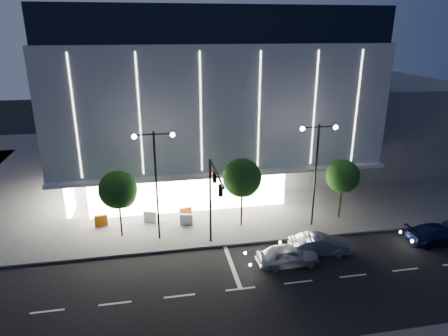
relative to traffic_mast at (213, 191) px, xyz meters
The scene contains 17 objects.
ground 6.12m from the traffic_mast, 106.66° to the right, with size 160.00×160.00×0.00m, color black.
sidewalk_museum 21.62m from the traffic_mast, 79.04° to the left, with size 70.00×40.00×0.15m, color #474747.
museum 19.54m from the traffic_mast, 84.04° to the left, with size 30.00×25.80×18.00m.
annex_building 32.43m from the traffic_mast, 39.57° to the left, with size 16.00×20.00×10.00m, color #4C4C51.
traffic_mast is the anchor object (origin of this frame).
street_lamp_west 4.89m from the traffic_mast, 146.35° to the left, with size 3.16×0.36×9.00m.
street_lamp_east 9.43m from the traffic_mast, 16.48° to the left, with size 3.16×0.36×9.00m.
tree_left 7.95m from the traffic_mast, 152.16° to the left, with size 3.02×3.02×5.72m.
tree_mid 4.82m from the traffic_mast, 50.58° to the left, with size 3.25×3.25×6.15m.
tree_right 12.63m from the traffic_mast, 17.02° to the left, with size 2.91×2.91×5.51m.
car_lead 7.06m from the traffic_mast, 28.25° to the right, with size 1.82×4.53×1.55m, color #A8AAB0.
car_second 9.08m from the traffic_mast, 11.45° to the right, with size 1.58×4.53×1.49m, color #97999E.
car_third 18.43m from the traffic_mast, ahead, with size 2.10×5.17×1.50m, color #111941.
barrier_a 11.40m from the traffic_mast, 147.02° to the left, with size 1.10×0.25×1.00m, color #D6590B.
barrier_b 8.60m from the traffic_mast, 129.46° to the left, with size 1.10×0.25×1.00m, color white.
barrier_c 7.50m from the traffic_mast, 105.00° to the left, with size 1.10×0.25×1.00m, color #F7580D.
barrier_d 6.55m from the traffic_mast, 109.45° to the left, with size 1.10×0.25×1.00m, color silver.
Camera 1 is at (-3.13, -23.03, 16.17)m, focal length 32.00 mm.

